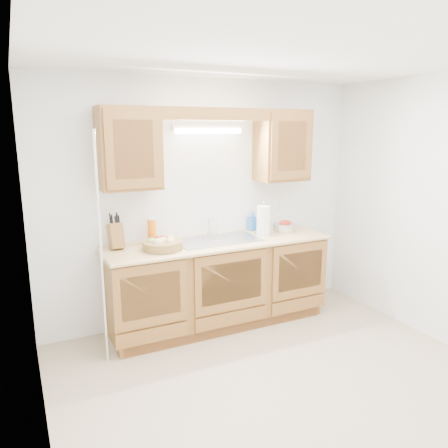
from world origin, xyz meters
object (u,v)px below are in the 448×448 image
paper_towel (263,221)px  apple_bowl (284,227)px  fruit_basket (163,244)px  knife_block (116,236)px

paper_towel → apple_bowl: bearing=4.0°
fruit_basket → paper_towel: (1.14, 0.08, 0.10)m
fruit_basket → apple_bowl: bearing=4.1°
fruit_basket → apple_bowl: apple_bowl is taller
knife_block → apple_bowl: bearing=-7.1°
knife_block → apple_bowl: (1.81, -0.12, -0.07)m
paper_towel → apple_bowl: paper_towel is taller
fruit_basket → knife_block: (-0.38, 0.22, 0.07)m
knife_block → apple_bowl: 1.81m
paper_towel → apple_bowl: (0.28, 0.02, -0.10)m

